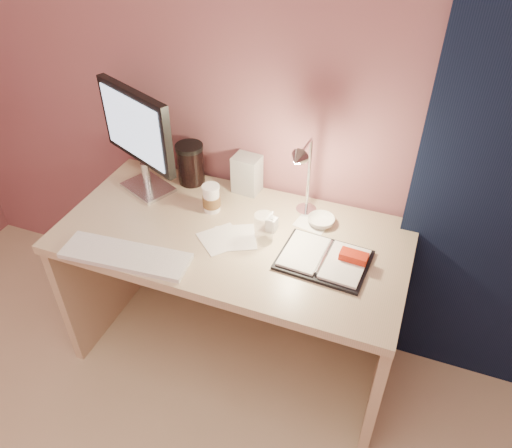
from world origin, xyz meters
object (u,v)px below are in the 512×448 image
(desk, at_px, (240,263))
(coffee_cup, at_px, (211,199))
(product_box, at_px, (247,174))
(lotion_bottle, at_px, (272,221))
(planner, at_px, (326,259))
(bowl, at_px, (321,221))
(desk_lamp, at_px, (304,177))
(monitor, at_px, (139,132))
(clear_cup, at_px, (264,228))
(keyboard, at_px, (126,256))
(dark_jar, at_px, (191,166))

(desk, height_order, coffee_cup, coffee_cup)
(product_box, bearing_deg, desk, -71.09)
(desk, bearing_deg, lotion_bottle, 1.31)
(planner, bearing_deg, product_box, 147.37)
(product_box, bearing_deg, bowl, -12.91)
(coffee_cup, bearing_deg, desk_lamp, 5.94)
(product_box, height_order, desk_lamp, desk_lamp)
(planner, bearing_deg, monitor, 171.87)
(clear_cup, height_order, product_box, product_box)
(monitor, height_order, planner, monitor)
(desk, xyz_separation_m, desk_lamp, (0.24, 0.08, 0.46))
(coffee_cup, relative_size, desk_lamp, 0.33)
(desk, xyz_separation_m, keyboard, (-0.32, -0.35, 0.24))
(planner, xyz_separation_m, clear_cup, (-0.26, 0.03, 0.05))
(keyboard, height_order, clear_cup, clear_cup)
(product_box, bearing_deg, keyboard, -109.14)
(monitor, xyz_separation_m, dark_jar, (0.16, 0.13, -0.20))
(monitor, xyz_separation_m, product_box, (0.42, 0.15, -0.20))
(monitor, xyz_separation_m, lotion_bottle, (0.62, -0.08, -0.24))
(desk, relative_size, product_box, 8.12)
(coffee_cup, xyz_separation_m, dark_jar, (-0.18, 0.17, 0.03))
(desk, relative_size, clear_cup, 11.03)
(clear_cup, bearing_deg, desk_lamp, 54.83)
(clear_cup, bearing_deg, planner, -6.06)
(bowl, relative_size, desk_lamp, 0.30)
(bowl, bearing_deg, desk_lamp, -160.11)
(product_box, bearing_deg, monitor, -155.29)
(clear_cup, distance_m, dark_jar, 0.53)
(lotion_bottle, bearing_deg, product_box, 130.94)
(bowl, bearing_deg, coffee_cup, -171.64)
(desk_lamp, bearing_deg, lotion_bottle, -138.71)
(monitor, relative_size, product_box, 2.75)
(desk, bearing_deg, monitor, 170.33)
(keyboard, xyz_separation_m, clear_cup, (0.45, 0.28, 0.05))
(monitor, xyz_separation_m, desk_lamp, (0.72, -0.00, -0.05))
(planner, bearing_deg, desk, 169.42)
(desk, relative_size, planner, 4.07)
(keyboard, relative_size, clear_cup, 3.90)
(keyboard, xyz_separation_m, dark_jar, (-0.00, 0.56, 0.07))
(keyboard, height_order, product_box, product_box)
(monitor, height_order, lotion_bottle, monitor)
(desk, height_order, product_box, product_box)
(planner, relative_size, lotion_bottle, 3.83)
(dark_jar, bearing_deg, clear_cup, -31.64)
(dark_jar, bearing_deg, product_box, 5.04)
(bowl, bearing_deg, clear_cup, -135.57)
(coffee_cup, bearing_deg, keyboard, -114.38)
(planner, distance_m, desk_lamp, 0.32)
(keyboard, xyz_separation_m, coffee_cup, (0.18, 0.39, 0.05))
(product_box, bearing_deg, dark_jar, -169.75)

